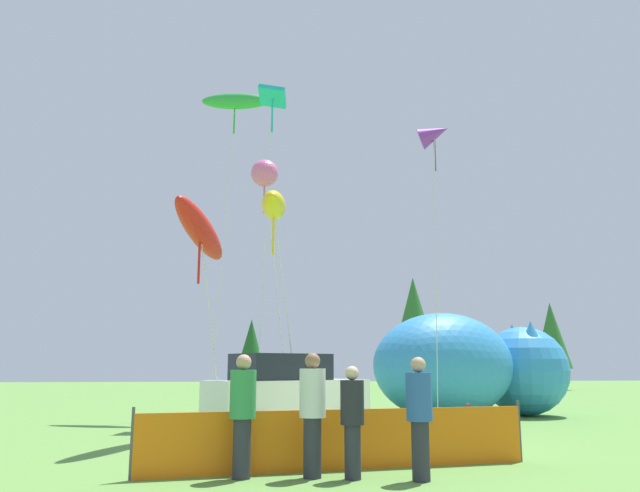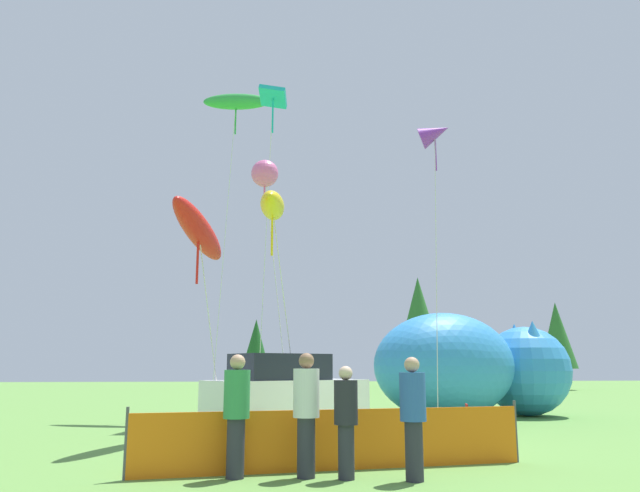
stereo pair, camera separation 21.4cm
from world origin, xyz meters
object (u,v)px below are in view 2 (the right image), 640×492
(spectator_in_yellow_shirt, at_px, (413,412))
(kite_red_lizard, at_px, (199,231))
(folding_chair, at_px, (473,421))
(spectator_in_red_shirt, at_px, (346,417))
(inflatable_cat, at_px, (471,370))
(kite_green_fish, at_px, (236,103))
(parked_car, at_px, (285,395))
(kite_pink_octopus, at_px, (265,174))
(kite_teal_diamond, at_px, (273,104))
(spectator_in_green_shirt, at_px, (236,410))
(spectator_in_grey_shirt, at_px, (306,409))
(kite_yellow_hero, at_px, (273,207))
(kite_purple_delta, at_px, (435,135))

(spectator_in_yellow_shirt, relative_size, kite_red_lizard, 0.32)
(kite_red_lizard, bearing_deg, folding_chair, -9.63)
(spectator_in_red_shirt, bearing_deg, inflatable_cat, 61.78)
(kite_green_fish, bearing_deg, inflatable_cat, -13.11)
(spectator_in_red_shirt, xyz_separation_m, spectator_in_yellow_shirt, (1.00, -0.26, 0.08))
(parked_car, bearing_deg, spectator_in_yellow_shirt, -104.55)
(parked_car, bearing_deg, spectator_in_red_shirt, -112.52)
(kite_red_lizard, bearing_deg, kite_pink_octopus, 67.85)
(inflatable_cat, xyz_separation_m, kite_pink_octopus, (-6.96, -1.62, 6.05))
(inflatable_cat, xyz_separation_m, kite_red_lizard, (-8.56, -5.57, 3.33))
(parked_car, bearing_deg, kite_teal_diamond, 67.24)
(inflatable_cat, distance_m, spectator_in_red_shirt, 12.11)
(inflatable_cat, relative_size, kite_green_fish, 0.65)
(parked_car, xyz_separation_m, kite_pink_octopus, (-0.59, 2.54, 6.65))
(kite_pink_octopus, bearing_deg, inflatable_cat, 13.09)
(spectator_in_yellow_shirt, xyz_separation_m, kite_green_fish, (-3.34, 12.80, 10.54))
(kite_green_fish, bearing_deg, kite_red_lizard, -93.80)
(kite_pink_octopus, relative_size, kite_teal_diamond, 0.73)
(parked_car, bearing_deg, kite_green_fish, 77.48)
(spectator_in_green_shirt, relative_size, kite_red_lizard, 0.33)
(folding_chair, height_order, spectator_in_grey_shirt, spectator_in_grey_shirt)
(inflatable_cat, bearing_deg, kite_yellow_hero, -166.41)
(kite_red_lizard, bearing_deg, spectator_in_red_shirt, -60.84)
(spectator_in_grey_shirt, height_order, kite_pink_octopus, kite_pink_octopus)
(spectator_in_grey_shirt, xyz_separation_m, kite_teal_diamond, (-0.40, 10.00, 9.47))
(kite_yellow_hero, relative_size, kite_pink_octopus, 0.77)
(kite_yellow_hero, distance_m, kite_red_lizard, 2.10)
(folding_chair, bearing_deg, inflatable_cat, 85.44)
(spectator_in_green_shirt, bearing_deg, kite_green_fish, 93.07)
(folding_chair, distance_m, spectator_in_red_shirt, 5.31)
(parked_car, distance_m, folding_chair, 4.79)
(spectator_in_yellow_shirt, distance_m, kite_yellow_hero, 7.97)
(spectator_in_yellow_shirt, bearing_deg, inflatable_cat, 66.61)
(spectator_in_grey_shirt, xyz_separation_m, spectator_in_red_shirt, (0.60, -0.19, -0.11))
(kite_green_fish, distance_m, kite_purple_delta, 7.80)
(kite_yellow_hero, xyz_separation_m, kite_teal_diamond, (0.05, 4.39, 4.75))
(spectator_in_yellow_shirt, xyz_separation_m, kite_purple_delta, (3.39, 9.56, 8.27))
(spectator_in_yellow_shirt, relative_size, kite_yellow_hero, 0.29)
(spectator_in_yellow_shirt, relative_size, kite_purple_delta, 0.19)
(kite_pink_octopus, distance_m, kite_red_lizard, 5.06)
(spectator_in_green_shirt, height_order, kite_green_fish, kite_green_fish)
(spectator_in_red_shirt, height_order, spectator_in_yellow_shirt, spectator_in_yellow_shirt)
(spectator_in_green_shirt, distance_m, kite_yellow_hero, 7.32)
(parked_car, distance_m, kite_green_fish, 12.28)
(folding_chair, height_order, kite_purple_delta, kite_purple_delta)
(folding_chair, relative_size, kite_pink_octopus, 0.11)
(spectator_in_grey_shirt, xyz_separation_m, kite_pink_octopus, (-0.63, 8.85, 6.60))
(spectator_in_red_shirt, height_order, kite_green_fish, kite_green_fish)
(parked_car, height_order, kite_green_fish, kite_green_fish)
(spectator_in_red_shirt, relative_size, kite_yellow_hero, 0.27)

